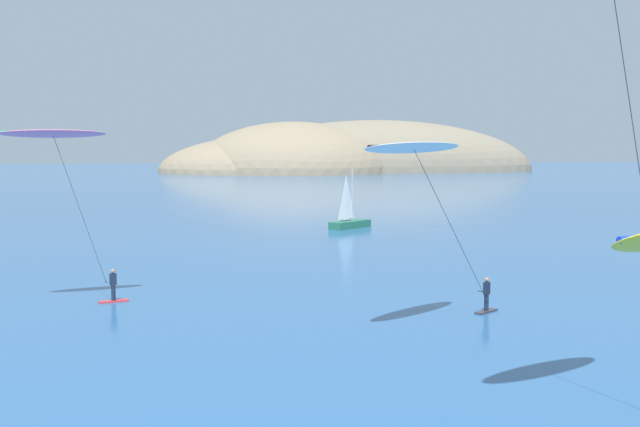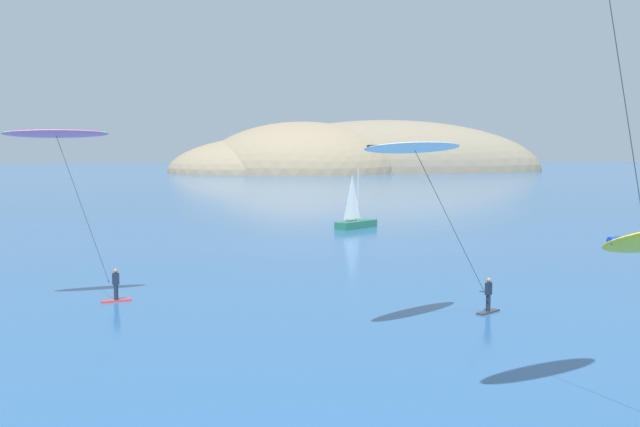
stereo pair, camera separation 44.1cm
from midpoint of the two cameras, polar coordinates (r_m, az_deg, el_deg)
headland_island at (r=217.50m, az=0.86°, el=2.98°), size 102.97×51.58×28.14m
sailboat_near at (r=76.75m, az=2.89°, el=-0.55°), size 5.01×4.76×5.70m
kitesurfer_pink at (r=41.91m, az=-17.59°, el=4.41°), size 6.00×2.70×8.92m
kitesurfer_white at (r=34.53m, az=7.51°, el=3.87°), size 8.11×7.02×8.33m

